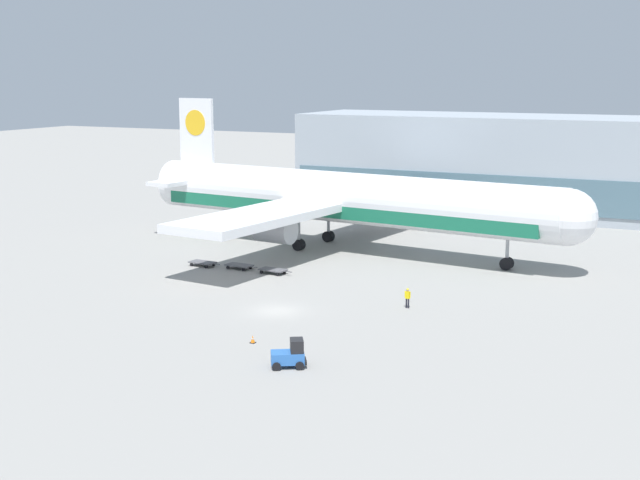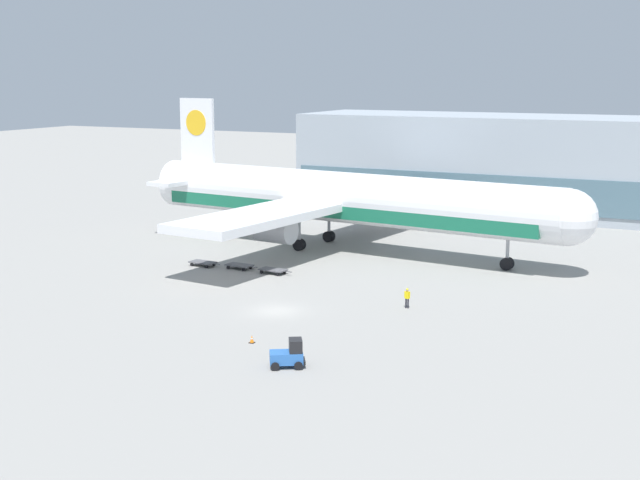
# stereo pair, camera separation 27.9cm
# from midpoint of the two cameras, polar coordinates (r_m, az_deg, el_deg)

# --- Properties ---
(ground_plane) EXTENTS (400.00, 400.00, 0.00)m
(ground_plane) POSITION_cam_midpoint_polar(r_m,az_deg,el_deg) (77.05, -2.89, -4.55)
(ground_plane) COLOR gray
(terminal_building) EXTENTS (90.00, 18.20, 14.00)m
(terminal_building) POSITION_cam_midpoint_polar(r_m,az_deg,el_deg) (131.11, 18.02, 4.38)
(terminal_building) COLOR #9EA8B2
(terminal_building) RESTS_ON ground_plane
(airplane_main) EXTENTS (57.97, 48.61, 17.00)m
(airplane_main) POSITION_cam_midpoint_polar(r_m,az_deg,el_deg) (102.56, 1.11, 2.63)
(airplane_main) COLOR white
(airplane_main) RESTS_ON ground_plane
(baggage_tug_mid) EXTENTS (2.82, 2.55, 2.00)m
(baggage_tug_mid) POSITION_cam_midpoint_polar(r_m,az_deg,el_deg) (62.51, -2.06, -7.36)
(baggage_tug_mid) COLOR #2D66B7
(baggage_tug_mid) RESTS_ON ground_plane
(baggage_dolly_lead) EXTENTS (3.75, 1.74, 0.48)m
(baggage_dolly_lead) POSITION_cam_midpoint_polar(r_m,az_deg,el_deg) (95.11, -7.60, -1.44)
(baggage_dolly_lead) COLOR #56565B
(baggage_dolly_lead) RESTS_ON ground_plane
(baggage_dolly_second) EXTENTS (3.75, 1.74, 0.48)m
(baggage_dolly_second) POSITION_cam_midpoint_polar(r_m,az_deg,el_deg) (93.30, -5.27, -1.63)
(baggage_dolly_second) COLOR #56565B
(baggage_dolly_second) RESTS_ON ground_plane
(baggage_dolly_third) EXTENTS (3.75, 1.74, 0.48)m
(baggage_dolly_third) POSITION_cam_midpoint_polar(r_m,az_deg,el_deg) (90.90, -3.12, -1.93)
(baggage_dolly_third) COLOR #56565B
(baggage_dolly_third) RESTS_ON ground_plane
(ground_crew_near) EXTENTS (0.57, 0.26, 1.79)m
(ground_crew_near) POSITION_cam_midpoint_polar(r_m,az_deg,el_deg) (77.91, 5.52, -3.61)
(ground_crew_near) COLOR black
(ground_crew_near) RESTS_ON ground_plane
(traffic_cone_near) EXTENTS (0.40, 0.40, 0.60)m
(traffic_cone_near) POSITION_cam_midpoint_polar(r_m,az_deg,el_deg) (68.18, -4.44, -6.35)
(traffic_cone_near) COLOR black
(traffic_cone_near) RESTS_ON ground_plane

